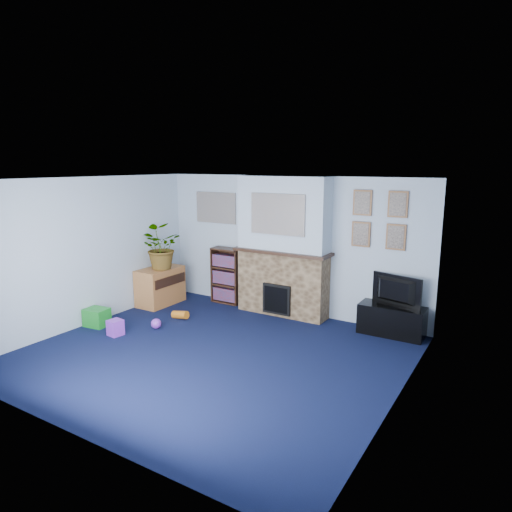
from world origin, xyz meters
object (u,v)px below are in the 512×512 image
Objects in this scene: television at (394,291)px; sideboard at (160,286)px; bookshelf at (227,277)px; tv_stand at (392,321)px.

sideboard is at bearing 24.11° from television.
bookshelf is 1.19× the size of sideboard.
tv_stand is 1.22× the size of television.
tv_stand is 3.14m from bookshelf.
television is at bearing 90.00° from tv_stand.
sideboard reaches higher than tv_stand.
bookshelf reaches higher than television.
sideboard is at bearing -170.98° from tv_stand.
television is 0.77× the size of bookshelf.
sideboard is (-4.15, -0.68, -0.35)m from television.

